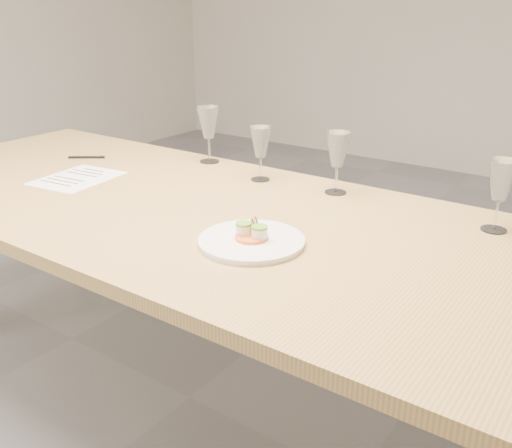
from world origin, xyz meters
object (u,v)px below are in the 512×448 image
Objects in this scene: dinner_plate at (252,240)px; ballpoint_pen at (87,157)px; wine_glass_0 at (208,124)px; recipe_sheet at (77,178)px; wine_glass_2 at (338,151)px; wine_glass_3 at (501,182)px; dining_table at (180,222)px; wine_glass_1 at (260,143)px.

ballpoint_pen is at bearing 163.13° from dinner_plate.
recipe_sheet is at bearing -118.62° from wine_glass_0.
recipe_sheet is 0.93m from wine_glass_2.
wine_glass_0 reaches higher than ballpoint_pen.
wine_glass_3 is (1.10, -0.10, -0.01)m from wine_glass_0.
dinner_plate is at bearing -42.67° from wine_glass_0.
recipe_sheet is (-0.85, 0.12, -0.01)m from dinner_plate.
wine_glass_0 reaches higher than dining_table.
wine_glass_1 reaches higher than dinner_plate.
wine_glass_1 is (0.74, 0.16, 0.13)m from ballpoint_pen.
wine_glass_2 is (0.59, -0.06, -0.01)m from wine_glass_0.
wine_glass_3 is at bearing 43.58° from dinner_plate.
wine_glass_0 is (-0.23, 0.43, 0.22)m from dining_table.
ballpoint_pen reaches higher than recipe_sheet.
wine_glass_2 is 1.01× the size of wine_glass_3.
dinner_plate reaches higher than recipe_sheet.
dinner_plate is (0.38, -0.13, 0.08)m from dining_table.
dining_table is 8.61× the size of dinner_plate.
wine_glass_2 is at bearing 46.22° from dining_table.
ballpoint_pen is (-0.67, 0.18, 0.07)m from dining_table.
wine_glass_3 is at bearing 20.88° from dining_table.
wine_glass_1 is at bearing -174.97° from wine_glass_2.
wine_glass_0 reaches higher than recipe_sheet.
recipe_sheet is at bearing -165.44° from wine_glass_3.
recipe_sheet is at bearing -154.90° from wine_glass_2.
recipe_sheet is 2.58× the size of ballpoint_pen.
recipe_sheet is (-0.47, -0.02, 0.07)m from dining_table.
wine_glass_3 is (1.54, 0.15, 0.14)m from ballpoint_pen.
recipe_sheet is 1.66× the size of wine_glass_1.
wine_glass_3 reaches higher than ballpoint_pen.
recipe_sheet is 0.28m from ballpoint_pen.
wine_glass_2 is at bearing 5.03° from wine_glass_1.
dining_table is at bearing -101.48° from wine_glass_1.
dining_table is 11.09× the size of wine_glass_0.
wine_glass_3 reaches higher than wine_glass_1.
wine_glass_3 reaches higher than dinner_plate.
ballpoint_pen is 0.77m from wine_glass_1.
dinner_plate is at bearing -87.39° from wine_glass_2.
recipe_sheet is at bearing -177.88° from dining_table.
dining_table is 0.48m from recipe_sheet.
dining_table is 0.53m from wine_glass_0.
wine_glass_0 is (0.24, 0.44, 0.15)m from recipe_sheet.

